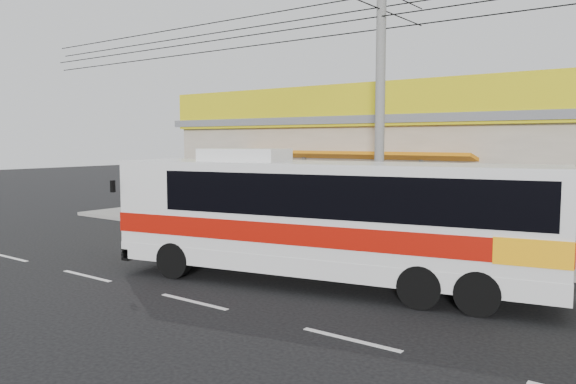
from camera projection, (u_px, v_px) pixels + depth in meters
name	position (u px, v px, depth m)	size (l,w,h in m)	color
ground	(264.00, 280.00, 14.44)	(120.00, 120.00, 0.00)	black
sidewalk	(374.00, 243.00, 19.24)	(30.00, 3.20, 0.15)	gray
lane_markings	(194.00, 302.00, 12.43)	(50.00, 0.12, 0.01)	silver
storefront_building	(437.00, 171.00, 23.48)	(22.60, 9.20, 5.70)	#A19582
coach_bus	(332.00, 213.00, 13.69)	(11.15, 4.44, 3.36)	silver
motorbike_red	(179.00, 213.00, 23.02)	(0.61, 1.75, 0.92)	maroon
motorbike_dark	(198.00, 212.00, 22.39)	(0.52, 1.85, 1.11)	black
utility_pole	(381.00, 10.00, 16.92)	(34.00, 14.00, 9.10)	#61625F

